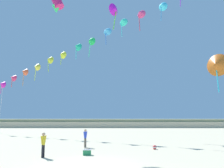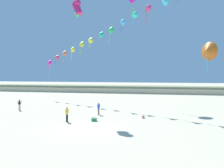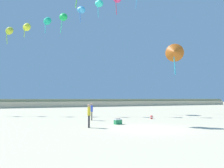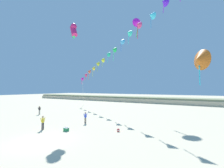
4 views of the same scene
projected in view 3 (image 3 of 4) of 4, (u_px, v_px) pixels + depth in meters
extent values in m
plane|color=beige|center=(149.00, 129.00, 16.14)|extent=(240.00, 240.00, 0.00)
cube|color=beige|center=(37.00, 104.00, 56.75)|extent=(120.00, 8.65, 1.37)
cube|color=gray|center=(37.00, 101.00, 56.81)|extent=(120.00, 7.35, 0.79)
cylinder|color=black|center=(89.00, 122.00, 16.93)|extent=(0.12, 0.12, 0.86)
cylinder|color=black|center=(89.00, 122.00, 16.77)|extent=(0.12, 0.12, 0.86)
cylinder|color=yellow|center=(89.00, 111.00, 16.90)|extent=(0.23, 0.23, 0.61)
cylinder|color=yellow|center=(89.00, 111.00, 17.09)|extent=(0.15, 0.22, 0.58)
cylinder|color=yellow|center=(89.00, 111.00, 16.70)|extent=(0.15, 0.22, 0.58)
sphere|color=tan|center=(89.00, 105.00, 16.92)|extent=(0.23, 0.23, 0.23)
cylinder|color=#726656|center=(92.00, 116.00, 22.63)|extent=(0.12, 0.12, 0.82)
cylinder|color=#726656|center=(92.00, 116.00, 22.49)|extent=(0.12, 0.12, 0.82)
cylinder|color=blue|center=(92.00, 109.00, 22.60)|extent=(0.22, 0.22, 0.58)
cylinder|color=blue|center=(92.00, 108.00, 22.79)|extent=(0.16, 0.21, 0.55)
cylinder|color=blue|center=(92.00, 108.00, 22.42)|extent=(0.16, 0.21, 0.55)
sphere|color=tan|center=(92.00, 104.00, 22.63)|extent=(0.22, 0.22, 0.22)
cone|color=#BBD032|center=(8.00, 30.00, 31.15)|extent=(1.36, 1.26, 1.17)
cylinder|color=#A5E539|center=(7.00, 38.00, 31.09)|extent=(0.22, 0.17, 1.68)
cone|color=yellow|center=(26.00, 26.00, 31.31)|extent=(1.33, 1.21, 1.13)
cylinder|color=#AEE539|center=(24.00, 33.00, 31.25)|extent=(0.12, 0.09, 1.29)
cone|color=#1CBF91|center=(46.00, 20.00, 31.14)|extent=(1.38, 1.30, 1.18)
cylinder|color=#39E5DD|center=(45.00, 27.00, 31.08)|extent=(0.10, 0.16, 1.60)
cone|color=#1BC753|center=(63.00, 16.00, 31.32)|extent=(1.33, 1.19, 1.13)
cylinder|color=#39E59B|center=(61.00, 25.00, 31.24)|extent=(0.28, 0.26, 2.07)
cone|color=#42ADEC|center=(81.00, 8.00, 31.52)|extent=(1.33, 1.20, 1.20)
cylinder|color=#397CE5|center=(80.00, 16.00, 31.46)|extent=(0.14, 0.26, 1.75)
cone|color=#31E3C2|center=(99.00, 2.00, 31.44)|extent=(1.37, 1.26, 1.20)
cylinder|color=#39DCE5|center=(98.00, 10.00, 31.37)|extent=(0.11, 0.24, 1.83)
cylinder|color=#E53954|center=(116.00, 7.00, 31.38)|extent=(0.15, 0.26, 2.12)
cylinder|color=#399CE5|center=(136.00, 3.00, 31.60)|extent=(0.14, 0.21, 1.67)
cone|color=#C45F1A|center=(174.00, 52.00, 33.65)|extent=(2.50, 2.51, 2.65)
cone|color=#2DC9E5|center=(174.00, 52.00, 33.65)|extent=(1.41, 1.42, 1.46)
cylinder|color=#2DC9E5|center=(175.00, 65.00, 33.54)|extent=(0.17, 0.32, 2.84)
cube|color=#23844C|center=(118.00, 122.00, 19.11)|extent=(0.56, 0.40, 0.36)
cube|color=silver|center=(118.00, 119.00, 19.12)|extent=(0.58, 0.41, 0.06)
cylinder|color=black|center=(118.00, 119.00, 19.13)|extent=(0.45, 0.03, 0.03)
sphere|color=red|center=(151.00, 117.00, 24.18)|extent=(0.36, 0.36, 0.36)
cylinder|color=white|center=(151.00, 117.00, 24.18)|extent=(0.36, 0.36, 0.09)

